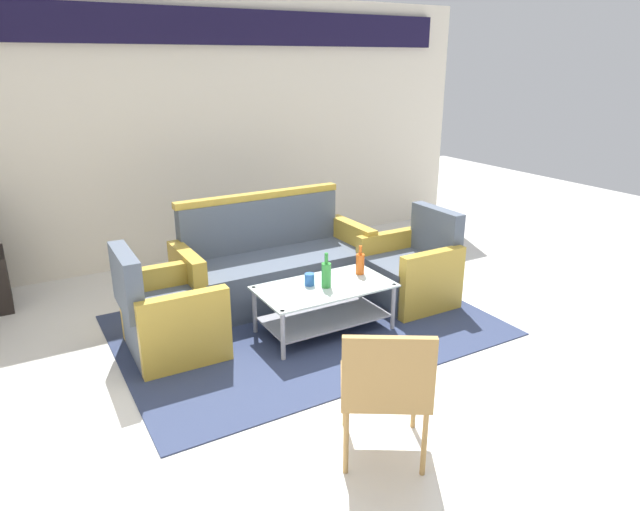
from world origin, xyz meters
TOP-DOWN VIEW (x-y plane):
  - ground_plane at (0.00, 0.00)m, footprint 14.00×14.00m
  - wall_back at (0.00, 3.05)m, footprint 6.52×0.19m
  - rug at (-0.12, 0.79)m, footprint 3.04×2.14m
  - couch at (-0.08, 1.47)m, footprint 1.81×0.76m
  - armchair_left at (-1.22, 0.94)m, footprint 0.71×0.77m
  - armchair_right at (0.99, 0.77)m, footprint 0.70×0.76m
  - coffee_table at (-0.03, 0.63)m, footprint 1.10×0.60m
  - bottle_orange at (0.37, 0.70)m, footprint 0.07×0.07m
  - bottle_green at (-0.03, 0.60)m, footprint 0.08×0.08m
  - cup at (-0.12, 0.70)m, footprint 0.08×0.08m
  - wicker_chair at (-0.54, -0.91)m, footprint 0.66×0.66m

SIDE VIEW (x-z plane):
  - ground_plane at x=0.00m, z-range 0.00..0.00m
  - rug at x=-0.12m, z-range 0.00..0.01m
  - coffee_table at x=-0.03m, z-range 0.07..0.47m
  - armchair_left at x=-1.22m, z-range -0.14..0.71m
  - armchair_right at x=0.99m, z-range -0.14..0.71m
  - couch at x=-0.08m, z-range -0.16..0.80m
  - cup at x=-0.12m, z-range 0.41..0.51m
  - wicker_chair at x=-0.54m, z-range 0.07..0.91m
  - bottle_orange at x=0.37m, z-range 0.38..0.63m
  - bottle_green at x=-0.03m, z-range 0.37..0.66m
  - wall_back at x=0.00m, z-range 0.08..2.88m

